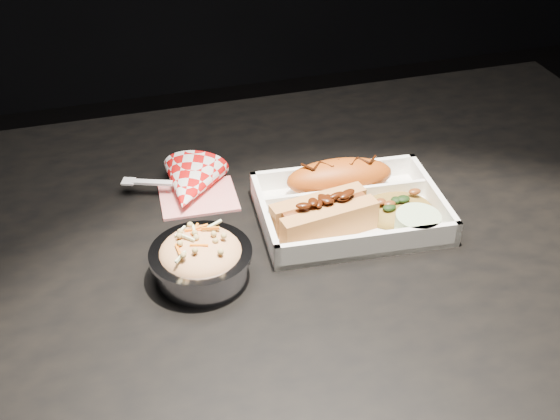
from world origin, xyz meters
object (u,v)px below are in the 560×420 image
object	(u,v)px
food_tray	(350,212)
fried_pastry	(340,177)
foil_coleslaw_cup	(201,258)
hotdog	(324,214)
napkin_fork	(190,186)
dining_table	(317,273)

from	to	relation	value
food_tray	fried_pastry	distance (m)	0.06
food_tray	foil_coleslaw_cup	xyz separation A→B (m)	(-0.22, -0.07, 0.02)
hotdog	napkin_fork	size ratio (longest dim) A/B	0.88
foil_coleslaw_cup	napkin_fork	distance (m)	0.18
fried_pastry	foil_coleslaw_cup	xyz separation A→B (m)	(-0.23, -0.12, -0.00)
hotdog	foil_coleslaw_cup	world-z (taller)	foil_coleslaw_cup
napkin_fork	food_tray	bearing A→B (deg)	-9.06
food_tray	fried_pastry	size ratio (longest dim) A/B	1.69
hotdog	foil_coleslaw_cup	distance (m)	0.18
dining_table	fried_pastry	xyz separation A→B (m)	(0.05, 0.05, 0.12)
dining_table	napkin_fork	size ratio (longest dim) A/B	7.36
foil_coleslaw_cup	napkin_fork	bearing A→B (deg)	84.38
dining_table	hotdog	world-z (taller)	hotdog
hotdog	napkin_fork	bearing A→B (deg)	129.78
fried_pastry	foil_coleslaw_cup	distance (m)	0.26
dining_table	hotdog	size ratio (longest dim) A/B	8.38
hotdog	napkin_fork	distance (m)	0.21
food_tray	napkin_fork	xyz separation A→B (m)	(-0.20, 0.12, 0.01)
dining_table	fried_pastry	size ratio (longest dim) A/B	7.69
foil_coleslaw_cup	napkin_fork	world-z (taller)	same
fried_pastry	foil_coleslaw_cup	world-z (taller)	foil_coleslaw_cup
food_tray	hotdog	world-z (taller)	hotdog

